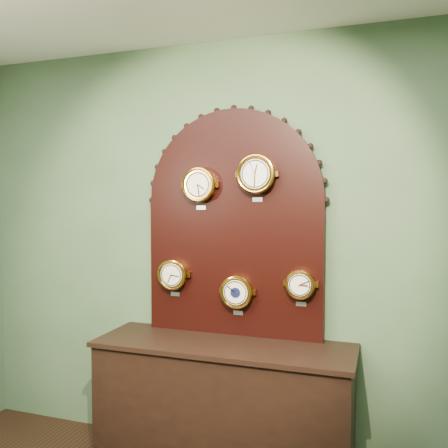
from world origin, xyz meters
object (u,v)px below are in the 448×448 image
(display_board, at_px, (234,216))
(tide_clock, at_px, (300,284))
(barometer, at_px, (237,292))
(arabic_clock, at_px, (256,174))
(hygrometer, at_px, (173,274))
(roman_clock, at_px, (199,185))
(shop_counter, at_px, (223,410))

(display_board, bearing_deg, tide_clock, -8.11)
(display_board, bearing_deg, barometer, -56.95)
(display_board, distance_m, arabic_clock, 0.33)
(hygrometer, bearing_deg, roman_clock, -0.17)
(hygrometer, relative_size, barometer, 0.97)
(shop_counter, distance_m, arabic_clock, 1.51)
(shop_counter, xyz_separation_m, roman_clock, (-0.22, 0.15, 1.43))
(display_board, distance_m, tide_clock, 0.63)
(shop_counter, bearing_deg, roman_clock, 144.92)
(display_board, bearing_deg, arabic_clock, -21.32)
(display_board, height_order, arabic_clock, display_board)
(barometer, xyz_separation_m, tide_clock, (0.42, 0.00, 0.07))
(arabic_clock, xyz_separation_m, barometer, (-0.13, 0.00, -0.77))
(roman_clock, relative_size, hygrometer, 1.08)
(arabic_clock, bearing_deg, display_board, 158.68)
(display_board, relative_size, hygrometer, 5.86)
(arabic_clock, distance_m, barometer, 0.78)
(barometer, height_order, tide_clock, tide_clock)
(hygrometer, height_order, barometer, hygrometer)
(shop_counter, bearing_deg, tide_clock, 18.56)
(hygrometer, xyz_separation_m, barometer, (0.46, -0.00, -0.09))
(display_board, bearing_deg, roman_clock, -163.00)
(shop_counter, height_order, display_board, display_board)
(display_board, distance_m, roman_clock, 0.31)
(display_board, relative_size, tide_clock, 6.37)
(shop_counter, bearing_deg, arabic_clock, 41.56)
(roman_clock, distance_m, arabic_clock, 0.40)
(roman_clock, bearing_deg, barometer, 0.04)
(tide_clock, bearing_deg, hygrometer, -179.96)
(hygrometer, bearing_deg, arabic_clock, -0.11)
(barometer, bearing_deg, shop_counter, -105.76)
(tide_clock, bearing_deg, arabic_clock, -179.67)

